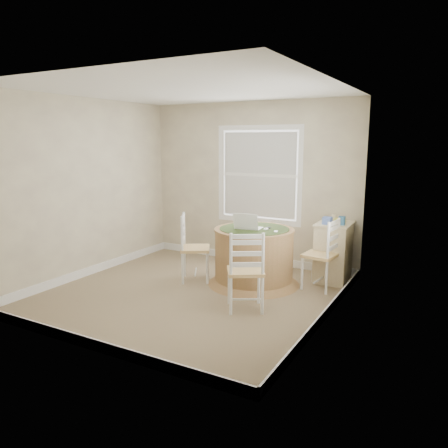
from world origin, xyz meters
The scene contains 14 objects.
room centered at (0.17, 0.16, 1.30)m, with size 3.64×3.64×2.64m.
round_table centered at (0.55, 0.77, 0.43)m, with size 1.29×1.29×0.80m.
chair_left centered at (-0.26, 0.51, 0.47)m, with size 0.42×0.40×0.95m, color white, non-canonical shape.
chair_near centered at (0.86, -0.14, 0.47)m, with size 0.42×0.40×0.95m, color white, non-canonical shape.
chair_right centered at (1.42, 1.02, 0.47)m, with size 0.42×0.40×0.95m, color white, non-canonical shape.
laptop centered at (0.48, 0.72, 0.83)m, with size 0.38×0.34×0.24m.
mouse centered at (0.72, 0.77, 0.80)m, with size 0.06×0.10×0.03m, color white.
phone centered at (0.89, 0.72, 0.79)m, with size 0.04×0.09×0.02m, color #B7BABF.
keys centered at (0.71, 0.88, 0.80)m, with size 0.06×0.05×0.03m, color black.
corner_chest centered at (1.47, 1.46, 0.42)m, with size 0.51×0.65×0.84m.
tissue_box centered at (1.40, 1.31, 0.89)m, with size 0.12×0.12×0.10m, color #5C7CD2.
box_yellow centered at (1.54, 1.52, 0.87)m, with size 0.15×0.10×0.06m, color #E5DE50.
box_blue centered at (1.61, 1.35, 0.90)m, with size 0.08×0.08×0.12m, color #316795.
cup_cream centered at (1.41, 1.64, 0.89)m, with size 0.07×0.07×0.09m, color beige.
Camera 1 is at (3.04, -4.60, 1.99)m, focal length 35.00 mm.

